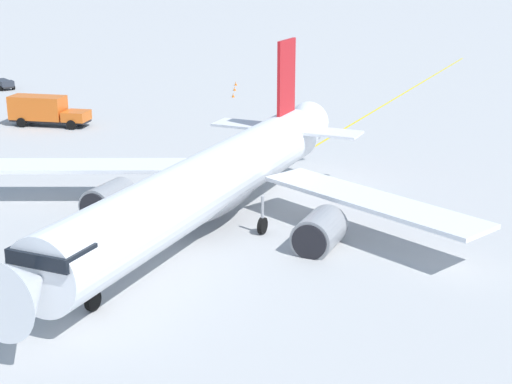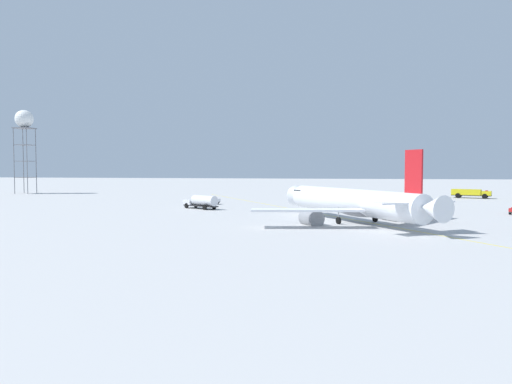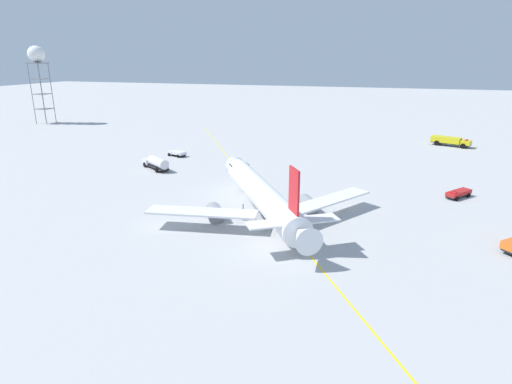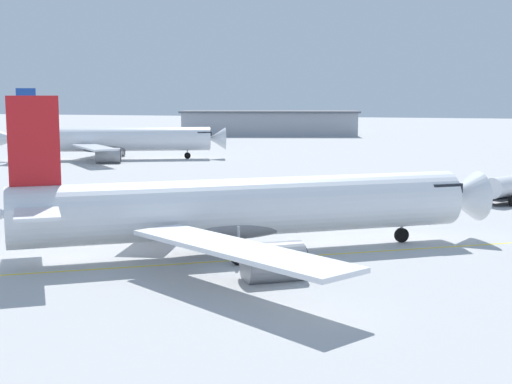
{
  "view_description": "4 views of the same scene",
  "coord_description": "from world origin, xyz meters",
  "px_view_note": "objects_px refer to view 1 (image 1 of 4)",
  "views": [
    {
      "loc": [
        17.94,
        38.51,
        17.69
      ],
      "look_at": [
        -7.05,
        -0.49,
        3.22
      ],
      "focal_mm": 54.89,
      "sensor_mm": 36.0,
      "label": 1
    },
    {
      "loc": [
        -82.94,
        -1.74,
        8.66
      ],
      "look_at": [
        7.98,
        14.4,
        4.01
      ],
      "focal_mm": 33.95,
      "sensor_mm": 36.0,
      "label": 2
    },
    {
      "loc": [
        -65.63,
        -21.83,
        23.98
      ],
      "look_at": [
        -1.77,
        -1.36,
        2.52
      ],
      "focal_mm": 29.74,
      "sensor_mm": 36.0,
      "label": 3
    },
    {
      "loc": [
        9.68,
        -51.32,
        11.12
      ],
      "look_at": [
        -4.12,
        -3.48,
        4.38
      ],
      "focal_mm": 50.89,
      "sensor_mm": 36.0,
      "label": 4
    }
  ],
  "objects_px": {
    "safety_cone_near": "(233,95)",
    "safety_cone_mid": "(235,89)",
    "airliner_main": "(207,187)",
    "baggage_truck_truck": "(3,83)",
    "safety_cone_far": "(236,83)",
    "catering_truck_truck": "(44,110)"
  },
  "relations": [
    {
      "from": "baggage_truck_truck",
      "to": "safety_cone_mid",
      "type": "bearing_deg",
      "value": 50.9
    },
    {
      "from": "baggage_truck_truck",
      "to": "safety_cone_mid",
      "type": "distance_m",
      "value": 30.45
    },
    {
      "from": "safety_cone_near",
      "to": "safety_cone_mid",
      "type": "xyz_separation_m",
      "value": [
        -2.56,
        -3.9,
        0.0
      ]
    },
    {
      "from": "baggage_truck_truck",
      "to": "catering_truck_truck",
      "type": "bearing_deg",
      "value": -9.73
    },
    {
      "from": "baggage_truck_truck",
      "to": "safety_cone_far",
      "type": "xyz_separation_m",
      "value": [
        -27.1,
        14.17,
        -0.44
      ]
    },
    {
      "from": "safety_cone_far",
      "to": "catering_truck_truck",
      "type": "bearing_deg",
      "value": 19.82
    },
    {
      "from": "airliner_main",
      "to": "safety_cone_near",
      "type": "height_order",
      "value": "airliner_main"
    },
    {
      "from": "catering_truck_truck",
      "to": "safety_cone_near",
      "type": "relative_size",
      "value": 13.76
    },
    {
      "from": "catering_truck_truck",
      "to": "safety_cone_mid",
      "type": "xyz_separation_m",
      "value": [
        -27.43,
        -7.27,
        -1.39
      ]
    },
    {
      "from": "baggage_truck_truck",
      "to": "safety_cone_far",
      "type": "relative_size",
      "value": 7.44
    },
    {
      "from": "catering_truck_truck",
      "to": "safety_cone_far",
      "type": "distance_m",
      "value": 31.57
    },
    {
      "from": "safety_cone_near",
      "to": "safety_cone_far",
      "type": "relative_size",
      "value": 1.0
    },
    {
      "from": "airliner_main",
      "to": "safety_cone_far",
      "type": "relative_size",
      "value": 61.76
    },
    {
      "from": "airliner_main",
      "to": "safety_cone_mid",
      "type": "distance_m",
      "value": 52.9
    },
    {
      "from": "airliner_main",
      "to": "safety_cone_near",
      "type": "distance_m",
      "value": 48.24
    },
    {
      "from": "baggage_truck_truck",
      "to": "safety_cone_near",
      "type": "xyz_separation_m",
      "value": [
        -22.3,
        21.49,
        -0.44
      ]
    },
    {
      "from": "baggage_truck_truck",
      "to": "catering_truck_truck",
      "type": "height_order",
      "value": "catering_truck_truck"
    },
    {
      "from": "airliner_main",
      "to": "safety_cone_mid",
      "type": "bearing_deg",
      "value": -156.52
    },
    {
      "from": "safety_cone_near",
      "to": "baggage_truck_truck",
      "type": "bearing_deg",
      "value": -43.94
    },
    {
      "from": "airliner_main",
      "to": "safety_cone_far",
      "type": "xyz_separation_m",
      "value": [
        -31.07,
        -47.69,
        -2.76
      ]
    },
    {
      "from": "safety_cone_far",
      "to": "safety_cone_near",
      "type": "bearing_deg",
      "value": 56.71
    },
    {
      "from": "baggage_truck_truck",
      "to": "safety_cone_near",
      "type": "height_order",
      "value": "baggage_truck_truck"
    }
  ]
}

